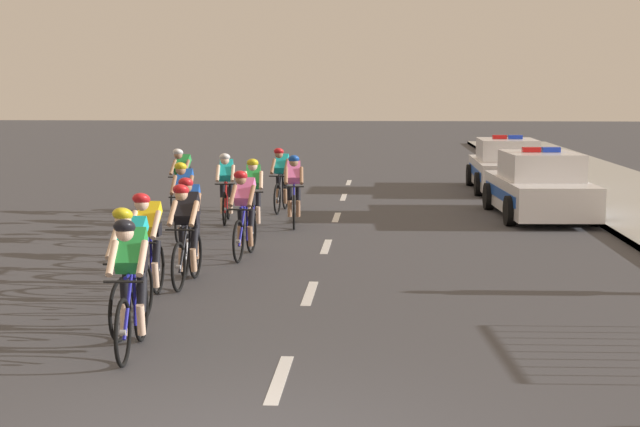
% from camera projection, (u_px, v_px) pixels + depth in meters
% --- Properties ---
extents(kerb_edge, '(0.16, 60.00, 0.13)m').
position_uv_depth(kerb_edge, '(595.00, 218.00, 20.62)').
color(kerb_edge, '#9E9E99').
rests_on(kerb_edge, ground).
extents(lane_markings_centre, '(0.14, 25.60, 0.01)m').
position_uv_depth(lane_markings_centre, '(326.00, 246.00, 17.30)').
color(lane_markings_centre, white).
rests_on(lane_markings_centre, ground).
extents(cyclist_lead, '(0.43, 1.72, 1.56)m').
position_uv_depth(cyclist_lead, '(131.00, 283.00, 10.19)').
color(cyclist_lead, black).
rests_on(cyclist_lead, ground).
extents(cyclist_second, '(0.42, 1.72, 1.56)m').
position_uv_depth(cyclist_second, '(131.00, 266.00, 11.15)').
color(cyclist_second, black).
rests_on(cyclist_second, ground).
extents(cyclist_third, '(0.42, 1.72, 1.56)m').
position_uv_depth(cyclist_third, '(147.00, 245.00, 12.67)').
color(cyclist_third, black).
rests_on(cyclist_third, ground).
extents(cyclist_fourth, '(0.43, 1.72, 1.56)m').
position_uv_depth(cyclist_fourth, '(186.00, 232.00, 13.80)').
color(cyclist_fourth, black).
rests_on(cyclist_fourth, ground).
extents(cyclist_fifth, '(0.42, 1.72, 1.56)m').
position_uv_depth(cyclist_fifth, '(189.00, 223.00, 14.82)').
color(cyclist_fifth, black).
rests_on(cyclist_fifth, ground).
extents(cyclist_sixth, '(0.44, 1.72, 1.56)m').
position_uv_depth(cyclist_sixth, '(244.00, 212.00, 16.05)').
color(cyclist_sixth, black).
rests_on(cyclist_sixth, ground).
extents(cyclist_seventh, '(0.42, 1.72, 1.56)m').
position_uv_depth(cyclist_seventh, '(184.00, 200.00, 17.85)').
color(cyclist_seventh, black).
rests_on(cyclist_seventh, ground).
extents(cyclist_eighth, '(0.45, 1.72, 1.56)m').
position_uv_depth(cyclist_eighth, '(253.00, 195.00, 18.74)').
color(cyclist_eighth, black).
rests_on(cyclist_eighth, ground).
extents(cyclist_ninth, '(0.44, 1.72, 1.56)m').
position_uv_depth(cyclist_ninth, '(294.00, 189.00, 19.77)').
color(cyclist_ninth, black).
rests_on(cyclist_ninth, ground).
extents(cyclist_tenth, '(0.44, 1.72, 1.56)m').
position_uv_depth(cyclist_tenth, '(226.00, 187.00, 20.29)').
color(cyclist_tenth, black).
rests_on(cyclist_tenth, ground).
extents(cyclist_eleventh, '(0.44, 1.72, 1.56)m').
position_uv_depth(cyclist_eleventh, '(281.00, 179.00, 22.11)').
color(cyclist_eleventh, black).
rests_on(cyclist_eleventh, ground).
extents(cyclist_twelfth, '(0.45, 1.72, 1.56)m').
position_uv_depth(cyclist_twelfth, '(182.00, 180.00, 21.85)').
color(cyclist_twelfth, black).
rests_on(cyclist_twelfth, ground).
extents(police_car_nearest, '(2.18, 4.49, 1.59)m').
position_uv_depth(police_car_nearest, '(539.00, 187.00, 21.18)').
color(police_car_nearest, white).
rests_on(police_car_nearest, ground).
extents(police_car_second, '(2.03, 4.41, 1.59)m').
position_uv_depth(police_car_second, '(506.00, 167.00, 26.76)').
color(police_car_second, white).
rests_on(police_car_second, ground).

